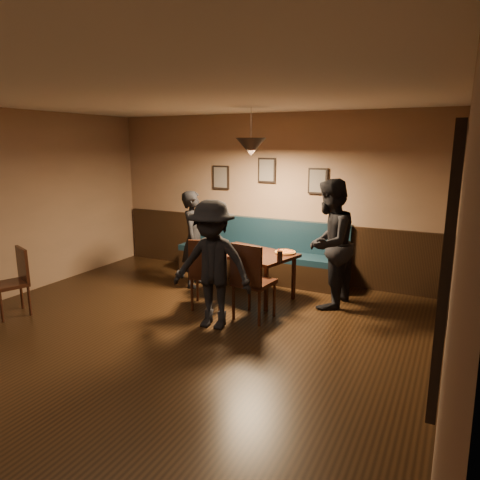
{
  "coord_description": "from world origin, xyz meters",
  "views": [
    {
      "loc": [
        2.99,
        -3.5,
        2.29
      ],
      "look_at": [
        0.24,
        1.96,
        0.95
      ],
      "focal_mm": 32.91,
      "sensor_mm": 36.0,
      "label": 1
    }
  ],
  "objects_px": {
    "chair_near_right": "(254,280)",
    "diner_right": "(329,244)",
    "dining_table": "(250,274)",
    "diner_front": "(212,265)",
    "cafe_chair_far": "(10,283)",
    "tabasco_bottle": "(279,252)",
    "booth_bench": "(260,250)",
    "diner_left": "(194,239)",
    "chair_near_left": "(208,272)",
    "soda_glass": "(280,257)"
  },
  "relations": [
    {
      "from": "diner_left",
      "to": "cafe_chair_far",
      "type": "xyz_separation_m",
      "value": [
        -1.53,
        -2.21,
        -0.32
      ]
    },
    {
      "from": "diner_front",
      "to": "cafe_chair_far",
      "type": "xyz_separation_m",
      "value": [
        -2.64,
        -0.9,
        -0.36
      ]
    },
    {
      "from": "diner_left",
      "to": "tabasco_bottle",
      "type": "relative_size",
      "value": 12.66
    },
    {
      "from": "chair_near_right",
      "to": "diner_right",
      "type": "distance_m",
      "value": 1.23
    },
    {
      "from": "cafe_chair_far",
      "to": "chair_near_right",
      "type": "bearing_deg",
      "value": -133.77
    },
    {
      "from": "diner_right",
      "to": "tabasco_bottle",
      "type": "xyz_separation_m",
      "value": [
        -0.68,
        -0.19,
        -0.16
      ]
    },
    {
      "from": "dining_table",
      "to": "chair_near_left",
      "type": "relative_size",
      "value": 1.27
    },
    {
      "from": "chair_near_right",
      "to": "diner_left",
      "type": "height_order",
      "value": "diner_left"
    },
    {
      "from": "diner_right",
      "to": "diner_front",
      "type": "xyz_separation_m",
      "value": [
        -1.1,
        -1.39,
        -0.1
      ]
    },
    {
      "from": "soda_glass",
      "to": "cafe_chair_far",
      "type": "bearing_deg",
      "value": -150.3
    },
    {
      "from": "diner_front",
      "to": "dining_table",
      "type": "bearing_deg",
      "value": 88.12
    },
    {
      "from": "tabasco_bottle",
      "to": "dining_table",
      "type": "bearing_deg",
      "value": 173.46
    },
    {
      "from": "chair_near_left",
      "to": "diner_right",
      "type": "relative_size",
      "value": 0.56
    },
    {
      "from": "booth_bench",
      "to": "diner_front",
      "type": "xyz_separation_m",
      "value": [
        0.31,
        -2.14,
        0.31
      ]
    },
    {
      "from": "dining_table",
      "to": "cafe_chair_far",
      "type": "xyz_separation_m",
      "value": [
        -2.57,
        -2.16,
        0.11
      ]
    },
    {
      "from": "chair_near_left",
      "to": "chair_near_right",
      "type": "bearing_deg",
      "value": -27.75
    },
    {
      "from": "diner_left",
      "to": "cafe_chair_far",
      "type": "height_order",
      "value": "diner_left"
    },
    {
      "from": "dining_table",
      "to": "booth_bench",
      "type": "bearing_deg",
      "value": 119.9
    },
    {
      "from": "dining_table",
      "to": "diner_left",
      "type": "distance_m",
      "value": 1.13
    },
    {
      "from": "booth_bench",
      "to": "tabasco_bottle",
      "type": "height_order",
      "value": "booth_bench"
    },
    {
      "from": "cafe_chair_far",
      "to": "diner_front",
      "type": "bearing_deg",
      "value": -139.96
    },
    {
      "from": "chair_near_right",
      "to": "tabasco_bottle",
      "type": "relative_size",
      "value": 8.48
    },
    {
      "from": "chair_near_right",
      "to": "soda_glass",
      "type": "xyz_separation_m",
      "value": [
        0.19,
        0.42,
        0.25
      ]
    },
    {
      "from": "dining_table",
      "to": "chair_near_right",
      "type": "bearing_deg",
      "value": -46.67
    },
    {
      "from": "diner_front",
      "to": "cafe_chair_far",
      "type": "bearing_deg",
      "value": -166.14
    },
    {
      "from": "chair_near_left",
      "to": "soda_glass",
      "type": "bearing_deg",
      "value": -2.2
    },
    {
      "from": "booth_bench",
      "to": "dining_table",
      "type": "xyz_separation_m",
      "value": [
        0.24,
        -0.89,
        -0.15
      ]
    },
    {
      "from": "diner_right",
      "to": "tabasco_bottle",
      "type": "relative_size",
      "value": 14.79
    },
    {
      "from": "diner_right",
      "to": "diner_front",
      "type": "height_order",
      "value": "diner_right"
    },
    {
      "from": "chair_near_right",
      "to": "diner_front",
      "type": "height_order",
      "value": "diner_front"
    },
    {
      "from": "dining_table",
      "to": "diner_left",
      "type": "relative_size",
      "value": 0.83
    },
    {
      "from": "booth_bench",
      "to": "chair_near_right",
      "type": "height_order",
      "value": "chair_near_right"
    },
    {
      "from": "chair_near_right",
      "to": "diner_left",
      "type": "relative_size",
      "value": 0.67
    },
    {
      "from": "booth_bench",
      "to": "dining_table",
      "type": "height_order",
      "value": "booth_bench"
    },
    {
      "from": "chair_near_right",
      "to": "diner_right",
      "type": "bearing_deg",
      "value": 56.48
    },
    {
      "from": "diner_left",
      "to": "tabasco_bottle",
      "type": "height_order",
      "value": "diner_left"
    },
    {
      "from": "chair_near_right",
      "to": "soda_glass",
      "type": "height_order",
      "value": "chair_near_right"
    },
    {
      "from": "tabasco_bottle",
      "to": "chair_near_left",
      "type": "bearing_deg",
      "value": -143.58
    },
    {
      "from": "diner_left",
      "to": "diner_right",
      "type": "relative_size",
      "value": 0.86
    },
    {
      "from": "chair_near_left",
      "to": "diner_front",
      "type": "relative_size",
      "value": 0.63
    },
    {
      "from": "dining_table",
      "to": "diner_right",
      "type": "distance_m",
      "value": 1.3
    },
    {
      "from": "booth_bench",
      "to": "soda_glass",
      "type": "xyz_separation_m",
      "value": [
        0.85,
        -1.23,
        0.28
      ]
    },
    {
      "from": "soda_glass",
      "to": "cafe_chair_far",
      "type": "height_order",
      "value": "cafe_chair_far"
    },
    {
      "from": "diner_right",
      "to": "booth_bench",
      "type": "bearing_deg",
      "value": -112.15
    },
    {
      "from": "dining_table",
      "to": "diner_right",
      "type": "bearing_deg",
      "value": 20.99
    },
    {
      "from": "tabasco_bottle",
      "to": "cafe_chair_far",
      "type": "bearing_deg",
      "value": -145.45
    },
    {
      "from": "chair_near_right",
      "to": "diner_front",
      "type": "xyz_separation_m",
      "value": [
        -0.35,
        -0.49,
        0.29
      ]
    },
    {
      "from": "dining_table",
      "to": "diner_front",
      "type": "bearing_deg",
      "value": -72.31
    },
    {
      "from": "soda_glass",
      "to": "diner_right",
      "type": "bearing_deg",
      "value": 40.43
    },
    {
      "from": "dining_table",
      "to": "cafe_chair_far",
      "type": "bearing_deg",
      "value": -125.43
    }
  ]
}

